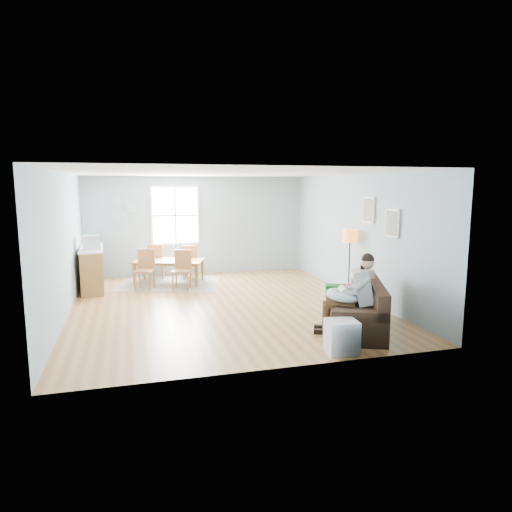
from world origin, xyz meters
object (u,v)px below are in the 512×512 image
object	(u,v)px
toddler	(353,286)
chair_sw	(145,267)
father	(353,291)
baby_swing	(184,261)
chair_nw	(157,259)
chair_ne	(190,260)
storage_cube	(341,337)
floor_lamp	(350,242)
chair_se	(182,267)
sofa	(358,312)
counter	(92,268)
dining_table	(169,272)
monitor	(91,242)

from	to	relation	value
toddler	chair_sw	bearing A→B (deg)	131.45
father	baby_swing	size ratio (longest dim) A/B	1.08
chair_nw	chair_ne	distance (m)	0.89
storage_cube	chair_nw	size ratio (longest dim) A/B	0.53
floor_lamp	storage_cube	bearing A→B (deg)	-118.65
toddler	storage_cube	size ratio (longest dim) A/B	1.67
chair_se	chair_ne	distance (m)	1.20
sofa	chair_nw	bearing A→B (deg)	120.52
counter	chair_se	bearing A→B (deg)	-15.89
toddler	counter	xyz separation A→B (m)	(-4.65, 4.22, -0.19)
sofa	chair_ne	size ratio (longest dim) A/B	2.45
counter	chair_ne	bearing A→B (deg)	13.40
sofa	baby_swing	xyz separation A→B (m)	(-2.39, 5.25, 0.15)
father	chair_se	bearing A→B (deg)	120.04
chair_se	baby_swing	xyz separation A→B (m)	(0.19, 1.41, -0.09)
floor_lamp	chair_ne	distance (m)	4.34
floor_lamp	chair_se	xyz separation A→B (m)	(-3.44, 1.79, -0.71)
dining_table	monitor	bearing A→B (deg)	-145.93
dining_table	chair_nw	size ratio (longest dim) A/B	1.83
father	storage_cube	size ratio (longest dim) A/B	2.75
chair_nw	storage_cube	bearing A→B (deg)	-69.92
sofa	chair_sw	bearing A→B (deg)	129.90
chair_ne	baby_swing	xyz separation A→B (m)	(-0.14, 0.25, -0.07)
dining_table	monitor	xyz separation A→B (m)	(-1.77, -0.46, 0.87)
father	monitor	world-z (taller)	father
chair_ne	baby_swing	distance (m)	0.29
storage_cube	chair_sw	world-z (taller)	chair_sw
chair_sw	chair_nw	bearing A→B (deg)	73.98
monitor	baby_swing	world-z (taller)	monitor
dining_table	chair_sw	bearing A→B (deg)	-122.86
storage_cube	baby_swing	bearing A→B (deg)	104.15
dining_table	chair_ne	size ratio (longest dim) A/B	1.89
father	counter	distance (m)	6.41
monitor	chair_se	bearing A→B (deg)	-6.94
chair_ne	father	bearing A→B (deg)	-68.91
counter	monitor	size ratio (longest dim) A/B	4.63
toddler	monitor	bearing A→B (deg)	139.91
chair_se	monitor	distance (m)	2.14
storage_cube	chair_sw	size ratio (longest dim) A/B	0.52
baby_swing	chair_nw	bearing A→B (deg)	-179.89
chair_sw	monitor	xyz separation A→B (m)	(-1.18, -0.00, 0.62)
floor_lamp	chair_se	size ratio (longest dim) A/B	1.60
chair_se	chair_ne	xyz separation A→B (m)	(0.34, 1.16, -0.02)
father	toddler	bearing A→B (deg)	61.14
father	baby_swing	world-z (taller)	father
toddler	storage_cube	distance (m)	1.53
father	chair_sw	distance (m)	5.37
sofa	chair_nw	xyz separation A→B (m)	(-3.09, 5.25, 0.24)
chair_nw	counter	size ratio (longest dim) A/B	0.51
chair_nw	counter	bearing A→B (deg)	-152.12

